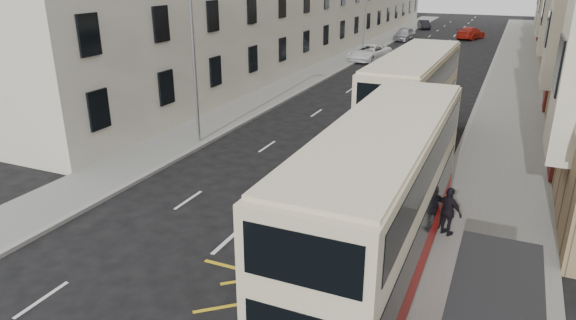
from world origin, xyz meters
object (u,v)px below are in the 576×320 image
at_px(car_dark, 424,25).
at_px(car_silver, 404,34).
at_px(double_decker_rear, 413,100).
at_px(car_red, 471,33).
at_px(double_decker_front, 380,201).
at_px(pedestrian_far, 449,212).
at_px(street_lamp_far, 365,10).
at_px(white_van, 369,53).
at_px(street_lamp_near, 194,53).

bearing_deg(car_dark, car_silver, -109.82).
height_order(double_decker_rear, car_dark, double_decker_rear).
bearing_deg(car_red, double_decker_rear, 108.56).
height_order(double_decker_front, car_red, double_decker_front).
distance_m(double_decker_front, pedestrian_far, 3.71).
bearing_deg(car_dark, street_lamp_far, -112.16).
bearing_deg(double_decker_rear, car_silver, 103.06).
xyz_separation_m(street_lamp_far, car_red, (8.56, 18.99, -3.88)).
height_order(street_lamp_far, car_silver, street_lamp_far).
xyz_separation_m(street_lamp_far, double_decker_front, (11.35, -38.09, -2.27)).
height_order(double_decker_rear, white_van, double_decker_rear).
xyz_separation_m(double_decker_front, pedestrian_far, (1.60, 3.05, -1.38)).
xyz_separation_m(double_decker_rear, car_silver, (-8.72, 40.21, -1.56)).
distance_m(white_van, car_red, 22.17).
bearing_deg(street_lamp_near, double_decker_rear, 22.66).
relative_size(pedestrian_far, car_silver, 0.36).
xyz_separation_m(double_decker_front, car_red, (-2.79, 57.08, -1.61)).
xyz_separation_m(white_van, car_red, (7.41, 20.89, -0.01)).
distance_m(white_van, car_silver, 16.23).
xyz_separation_m(street_lamp_near, car_silver, (1.15, 44.33, -3.84)).
relative_size(street_lamp_near, car_red, 1.54).
height_order(double_decker_rear, pedestrian_far, double_decker_rear).
bearing_deg(double_decker_front, car_silver, 100.96).
relative_size(car_silver, car_red, 0.90).
xyz_separation_m(car_silver, car_dark, (0.00, 13.82, -0.16)).
bearing_deg(car_silver, double_decker_front, -74.41).
bearing_deg(white_van, street_lamp_near, -78.76).
bearing_deg(white_van, pedestrian_far, -56.82).
height_order(street_lamp_far, pedestrian_far, street_lamp_far).
relative_size(double_decker_rear, car_red, 2.24).
bearing_deg(double_decker_rear, double_decker_front, -82.27).
xyz_separation_m(street_lamp_far, double_decker_rear, (9.87, -25.88, -2.27)).
relative_size(street_lamp_near, car_silver, 1.71).
xyz_separation_m(white_van, car_silver, (0.00, 16.23, 0.03)).
bearing_deg(car_red, street_lamp_near, 96.98).
xyz_separation_m(pedestrian_far, white_van, (-11.80, 33.14, -0.22)).
distance_m(street_lamp_near, double_decker_front, 14.12).
bearing_deg(street_lamp_near, double_decker_front, -35.48).
distance_m(double_decker_rear, car_red, 44.91).
bearing_deg(car_dark, street_lamp_near, -110.96).
height_order(double_decker_front, car_dark, double_decker_front).
bearing_deg(car_red, car_silver, 49.04).
relative_size(pedestrian_far, car_red, 0.32).
bearing_deg(street_lamp_far, double_decker_front, -73.41).
height_order(pedestrian_far, white_van, pedestrian_far).
bearing_deg(street_lamp_near, car_red, 80.08).
bearing_deg(white_van, car_silver, 103.58).
relative_size(street_lamp_far, pedestrian_far, 4.76).
height_order(street_lamp_near, pedestrian_far, street_lamp_near).
xyz_separation_m(street_lamp_far, white_van, (1.15, -1.91, -3.87)).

